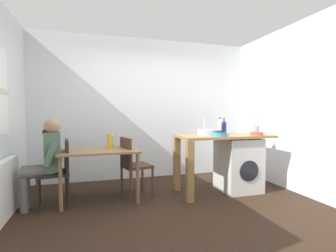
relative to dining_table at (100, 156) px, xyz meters
The scene contains 19 objects.
ground_plane 1.28m from the dining_table, 35.72° to the right, with size 5.46×5.46×0.00m, color black.
wall_back 1.59m from the dining_table, 50.64° to the left, with size 4.60×0.10×2.70m, color silver.
wall_counter_side 3.20m from the dining_table, 12.01° to the right, with size 0.10×3.80×2.70m, color silver.
radiator 1.21m from the dining_table, 162.63° to the right, with size 0.10×0.80×0.70m, color white.
dining_table is the anchor object (origin of this frame).
chair_person_seat 0.57m from the dining_table, behind, with size 0.45×0.45×0.90m.
chair_opposite 0.50m from the dining_table, ahead, with size 0.49×0.49×0.90m.
seated_person 0.72m from the dining_table, behind, with size 0.52×0.53×1.20m.
kitchen_counter 1.72m from the dining_table, ahead, with size 1.50×0.68×0.92m.
washing_machine 2.20m from the dining_table, ahead, with size 0.60×0.61×0.86m.
sink_basin 1.70m from the dining_table, ahead, with size 0.38×0.38×0.09m, color #9EA0A5.
tap 1.71m from the dining_table, ahead, with size 0.02×0.02×0.28m, color #B2B2B7.
bottle_tall_green 1.94m from the dining_table, ahead, with size 0.07×0.07×0.28m.
bottle_squat_brown 2.05m from the dining_table, ahead, with size 0.08×0.08×0.26m.
mixing_bowl 1.80m from the dining_table, 12.92° to the right, with size 0.24×0.24×0.07m.
utensil_crock 2.58m from the dining_table, ahead, with size 0.11×0.11×0.30m.
colander 2.42m from the dining_table, ahead, with size 0.20×0.20×0.06m.
vase 0.27m from the dining_table, 33.69° to the left, with size 0.09×0.09×0.21m, color gold.
scissors 1.91m from the dining_table, ahead, with size 0.15×0.06×0.01m.
Camera 1 is at (-0.98, -3.10, 1.27)m, focal length 26.71 mm.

